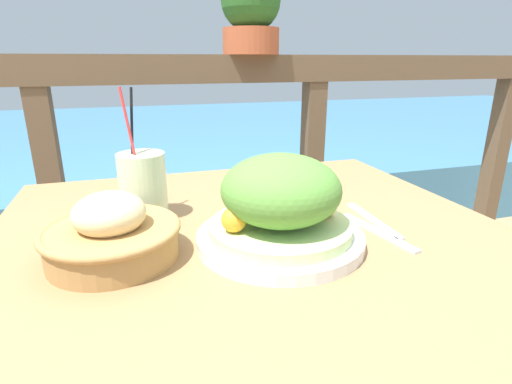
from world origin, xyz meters
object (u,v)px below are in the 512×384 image
salad_plate (281,207)px  drink_glass (143,186)px  bread_basket (112,234)px  potted_plant (251,12)px

salad_plate → drink_glass: 0.28m
bread_basket → potted_plant: potted_plant is taller
salad_plate → potted_plant: potted_plant is taller
drink_glass → bread_basket: drink_glass is taller
salad_plate → drink_glass: size_ratio=1.12×
bread_basket → drink_glass: bearing=71.1°
salad_plate → potted_plant: 0.90m
salad_plate → potted_plant: size_ratio=1.05×
drink_glass → bread_basket: 0.17m
potted_plant → drink_glass: bearing=-123.0°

